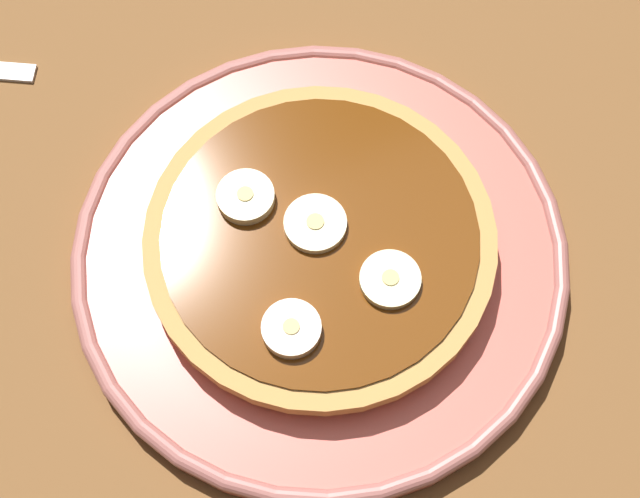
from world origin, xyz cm
name	(u,v)px	position (x,y,z in cm)	size (l,w,h in cm)	color
ground_plane	(320,271)	(0.00, 0.00, -1.50)	(140.00, 140.00, 3.00)	brown
plate	(320,255)	(0.00, 0.00, 0.91)	(27.97, 27.97, 1.69)	#CC594C
pancake_stack	(322,245)	(0.14, 0.04, 2.52)	(19.57, 19.19, 2.22)	tan
banana_slice_0	(316,224)	(-0.62, 0.02, 3.78)	(3.41, 3.41, 0.69)	#F8E8B3
banana_slice_1	(246,197)	(-3.60, -2.81, 3.87)	(3.17, 3.17, 0.89)	beige
banana_slice_2	(291,329)	(4.34, -3.56, 3.88)	(3.09, 3.09, 0.90)	#FEE1C6
banana_slice_3	(390,280)	(3.94, 2.25, 3.79)	(3.24, 3.24, 0.71)	#F8ECB3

